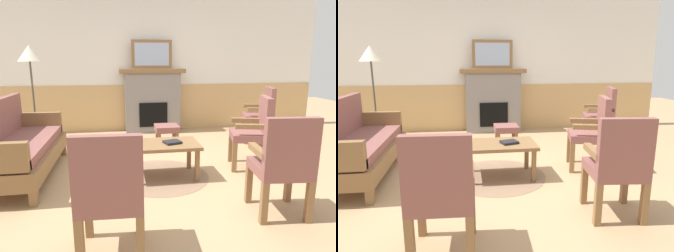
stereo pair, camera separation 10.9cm
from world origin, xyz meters
TOP-DOWN VIEW (x-y plane):
  - ground_plane at (0.00, 0.00)m, footprint 14.00×14.00m
  - wall_back at (0.00, 2.60)m, footprint 7.20×0.14m
  - fireplace at (0.00, 2.35)m, footprint 1.30×0.44m
  - framed_picture at (0.00, 2.35)m, footprint 0.80×0.04m
  - couch at (-1.90, 0.15)m, footprint 0.70×1.80m
  - coffee_table at (-0.17, -0.12)m, footprint 0.96×0.56m
  - round_rug at (-0.17, -0.12)m, footprint 1.23×1.23m
  - book_on_table at (-0.03, -0.14)m, footprint 0.24×0.22m
  - footstool at (0.12, 1.25)m, footprint 0.40×0.40m
  - armchair_near_fireplace at (1.14, 0.02)m, footprint 0.58×0.58m
  - armchair_by_window_left at (1.85, 1.25)m, footprint 0.58×0.58m
  - armchair_front_left at (-0.75, -1.62)m, footprint 0.50×0.50m
  - armchair_front_center at (0.81, -1.26)m, footprint 0.52×0.52m
  - floor_lamp_by_couch at (-2.04, 1.46)m, footprint 0.36×0.36m

SIDE VIEW (x-z plane):
  - ground_plane at x=0.00m, z-range 0.00..0.00m
  - round_rug at x=-0.17m, z-range 0.00..0.01m
  - footstool at x=0.12m, z-range 0.10..0.46m
  - coffee_table at x=-0.17m, z-range 0.17..0.61m
  - couch at x=-1.90m, z-range -0.09..0.89m
  - book_on_table at x=-0.03m, z-range 0.44..0.47m
  - armchair_near_fireplace at x=1.14m, z-range 0.05..1.03m
  - armchair_by_window_left at x=1.85m, z-range 0.05..1.03m
  - armchair_front_left at x=-0.75m, z-range 0.05..1.03m
  - armchair_front_center at x=0.81m, z-range 0.05..1.03m
  - fireplace at x=0.00m, z-range 0.01..1.29m
  - wall_back at x=0.00m, z-range -0.04..2.66m
  - floor_lamp_by_couch at x=-2.04m, z-range 0.61..2.29m
  - framed_picture at x=0.00m, z-range 1.28..1.84m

